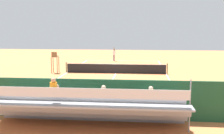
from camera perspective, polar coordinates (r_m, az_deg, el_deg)
name	(u,v)px	position (r m, az deg, el deg)	size (l,w,h in m)	color
ground_plane	(116,73)	(27.72, 0.81, -1.30)	(60.00, 60.00, 0.00)	#D17542
court_line_markings	(116,73)	(27.76, 0.81, -1.28)	(10.10, 22.20, 0.01)	white
tennis_net	(116,68)	(27.65, 0.81, -0.28)	(10.30, 0.10, 1.07)	black
backdrop_wall	(93,99)	(13.90, -4.04, -6.58)	(18.00, 0.16, 2.00)	#1E4C2D
bleacher_stand	(87,107)	(12.66, -5.18, -8.29)	(9.06, 2.40, 2.48)	gray
umpire_chair	(55,60)	(28.48, -11.77, 1.45)	(0.67, 0.67, 2.14)	brown
courtside_bench	(147,105)	(14.54, 7.26, -7.77)	(1.80, 0.40, 0.93)	#9E754C
equipment_bag	(112,111)	(14.59, -0.09, -9.21)	(0.90, 0.36, 0.36)	#334C8C
tennis_player	(114,53)	(38.30, 0.41, 2.83)	(0.44, 0.56, 1.93)	navy
tennis_racket	(108,60)	(38.64, -0.75, 1.38)	(0.35, 0.58, 0.03)	black
tennis_ball_near	(131,62)	(36.97, 3.94, 1.08)	(0.07, 0.07, 0.07)	#CCDB33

